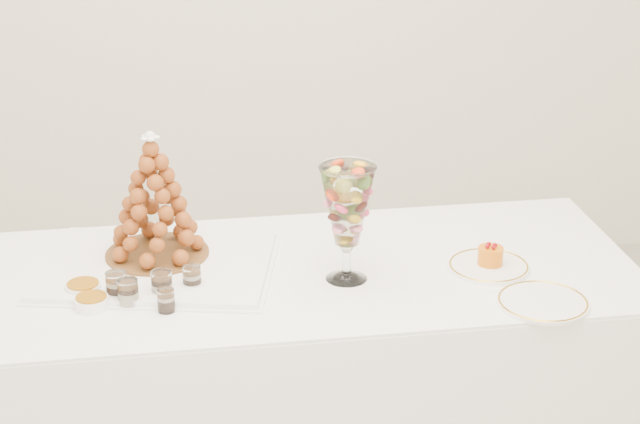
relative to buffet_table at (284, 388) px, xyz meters
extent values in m
cube|color=white|center=(0.00, 0.00, -0.01)|extent=(2.11, 0.96, 0.77)
cube|color=white|center=(0.00, 0.00, 0.39)|extent=(2.10, 0.96, 0.01)
cube|color=white|center=(-0.36, 0.04, 0.40)|extent=(0.71, 0.57, 0.02)
cylinder|color=white|center=(0.18, -0.06, 0.40)|extent=(0.12, 0.12, 0.02)
cylinder|color=white|center=(0.18, -0.06, 0.45)|extent=(0.02, 0.02, 0.08)
sphere|color=white|center=(0.18, -0.06, 0.49)|extent=(0.04, 0.04, 0.04)
cylinder|color=white|center=(0.60, -0.04, 0.40)|extent=(0.24, 0.24, 0.01)
cylinder|color=white|center=(0.69, -0.27, 0.40)|extent=(0.25, 0.25, 0.01)
cylinder|color=white|center=(-0.46, -0.13, 0.43)|extent=(0.07, 0.07, 0.08)
cylinder|color=white|center=(-0.34, -0.14, 0.43)|extent=(0.07, 0.07, 0.08)
cylinder|color=white|center=(-0.25, -0.10, 0.43)|extent=(0.05, 0.05, 0.07)
cylinder|color=white|center=(-0.42, -0.18, 0.43)|extent=(0.07, 0.07, 0.08)
cylinder|color=white|center=(-0.32, -0.22, 0.42)|extent=(0.05, 0.05, 0.06)
cylinder|color=white|center=(-0.55, -0.10, 0.41)|extent=(0.10, 0.10, 0.03)
cylinder|color=white|center=(-0.52, -0.18, 0.41)|extent=(0.09, 0.09, 0.03)
cylinder|color=brown|center=(-0.36, 0.10, 0.42)|extent=(0.30, 0.30, 0.01)
cone|color=brown|center=(-0.36, 0.10, 0.60)|extent=(0.30, 0.30, 0.36)
sphere|color=white|center=(-0.36, 0.10, 0.77)|extent=(0.04, 0.04, 0.04)
cylinder|color=orange|center=(0.60, -0.03, 0.43)|extent=(0.07, 0.07, 0.05)
sphere|color=#96050F|center=(0.61, -0.02, 0.46)|extent=(0.01, 0.01, 0.01)
sphere|color=#96050F|center=(0.60, -0.02, 0.46)|extent=(0.01, 0.01, 0.01)
sphere|color=#96050F|center=(0.59, -0.03, 0.46)|extent=(0.01, 0.01, 0.01)
sphere|color=#96050F|center=(0.60, -0.04, 0.46)|extent=(0.01, 0.01, 0.01)
camera|label=1|loc=(-0.14, -2.77, 1.73)|focal=60.00mm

